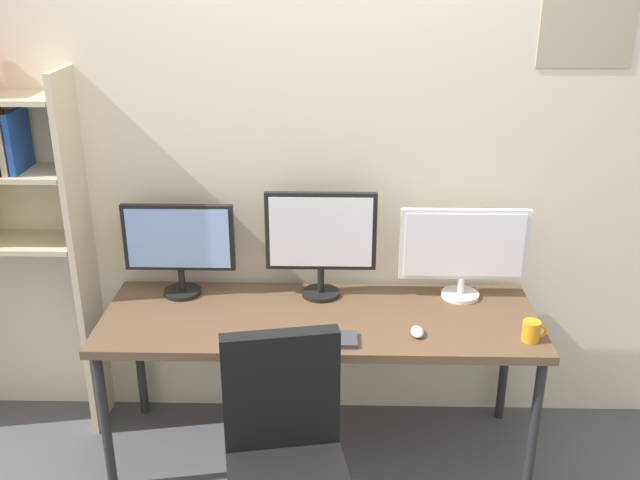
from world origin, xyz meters
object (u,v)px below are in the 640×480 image
object	(u,v)px
monitor_center	(321,238)
desk	(320,326)
keyboard_main	(318,339)
monitor_left	(179,244)
computer_mouse	(417,332)
monitor_right	(464,249)
coffee_mug	(532,331)

from	to	relation	value
monitor_center	desk	bearing A→B (deg)	-90.00
desk	keyboard_main	world-z (taller)	keyboard_main
desk	monitor_center	bearing A→B (deg)	90.00
monitor_left	keyboard_main	bearing A→B (deg)	-33.56
keyboard_main	computer_mouse	size ratio (longest dim) A/B	3.43
monitor_right	coffee_mug	xyz separation A→B (m)	(0.23, -0.41, -0.20)
monitor_center	computer_mouse	distance (m)	0.63
desk	keyboard_main	xyz separation A→B (m)	(0.00, -0.23, 0.06)
monitor_right	keyboard_main	distance (m)	0.83
desk	computer_mouse	bearing A→B (deg)	-21.55
desk	coffee_mug	size ratio (longest dim) A/B	18.62
desk	coffee_mug	world-z (taller)	coffee_mug
monitor_left	monitor_center	bearing A→B (deg)	0.00
coffee_mug	computer_mouse	bearing A→B (deg)	176.02
desk	coffee_mug	bearing A→B (deg)	-12.54
desk	monitor_right	world-z (taller)	monitor_right
monitor_left	coffee_mug	bearing A→B (deg)	-14.74
desk	coffee_mug	xyz separation A→B (m)	(0.90, -0.20, 0.10)
monitor_left	computer_mouse	bearing A→B (deg)	-19.19
monitor_left	monitor_center	size ratio (longest dim) A/B	1.01
computer_mouse	coffee_mug	world-z (taller)	coffee_mug
monitor_center	computer_mouse	bearing A→B (deg)	-41.86
monitor_left	desk	bearing A→B (deg)	-17.66
monitor_right	coffee_mug	size ratio (longest dim) A/B	5.65
monitor_right	keyboard_main	size ratio (longest dim) A/B	1.82
desk	monitor_center	world-z (taller)	monitor_center
monitor_left	monitor_center	world-z (taller)	monitor_center
desk	monitor_left	distance (m)	0.77
desk	monitor_right	distance (m)	0.76
desk	computer_mouse	size ratio (longest dim) A/B	20.56
monitor_right	computer_mouse	size ratio (longest dim) A/B	6.23
desk	computer_mouse	xyz separation A→B (m)	(0.42, -0.17, 0.07)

